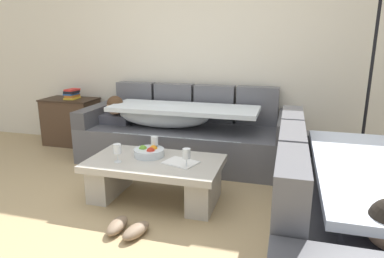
{
  "coord_description": "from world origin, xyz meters",
  "views": [
    {
      "loc": [
        1.17,
        -2.17,
        1.44
      ],
      "look_at": [
        0.26,
        1.07,
        0.55
      ],
      "focal_mm": 32.22,
      "sensor_mm": 36.0,
      "label": 1
    }
  ],
  "objects": [
    {
      "name": "ground_plane",
      "position": [
        0.0,
        0.0,
        0.0
      ],
      "size": [
        14.0,
        14.0,
        0.0
      ],
      "primitive_type": "plane",
      "color": "tan"
    },
    {
      "name": "back_wall",
      "position": [
        0.0,
        2.15,
        1.35
      ],
      "size": [
        9.0,
        0.1,
        2.7
      ],
      "primitive_type": "cube",
      "color": "beige",
      "rests_on": "ground_plane"
    },
    {
      "name": "couch_along_wall",
      "position": [
        -0.02,
        1.63,
        0.33
      ],
      "size": [
        2.48,
        0.92,
        0.88
      ],
      "color": "#59595E",
      "rests_on": "ground_plane"
    },
    {
      "name": "couch_near_window",
      "position": [
        1.57,
        0.02,
        0.34
      ],
      "size": [
        0.92,
        2.05,
        0.88
      ],
      "rotation": [
        0.0,
        0.0,
        1.57
      ],
      "color": "#59595E",
      "rests_on": "ground_plane"
    },
    {
      "name": "coffee_table",
      "position": [
        0.06,
        0.55,
        0.24
      ],
      "size": [
        1.2,
        0.68,
        0.38
      ],
      "color": "#B4AEA1",
      "rests_on": "ground_plane"
    },
    {
      "name": "fruit_bowl",
      "position": [
        -0.03,
        0.63,
        0.42
      ],
      "size": [
        0.28,
        0.28,
        0.1
      ],
      "color": "silver",
      "rests_on": "coffee_table"
    },
    {
      "name": "wine_glass_near_left",
      "position": [
        -0.24,
        0.41,
        0.5
      ],
      "size": [
        0.07,
        0.07,
        0.17
      ],
      "color": "silver",
      "rests_on": "coffee_table"
    },
    {
      "name": "wine_glass_near_right",
      "position": [
        0.38,
        0.45,
        0.5
      ],
      "size": [
        0.07,
        0.07,
        0.17
      ],
      "color": "silver",
      "rests_on": "coffee_table"
    },
    {
      "name": "wine_glass_far_back",
      "position": [
        -0.01,
        0.73,
        0.5
      ],
      "size": [
        0.07,
        0.07,
        0.17
      ],
      "color": "silver",
      "rests_on": "coffee_table"
    },
    {
      "name": "open_magazine",
      "position": [
        0.3,
        0.54,
        0.39
      ],
      "size": [
        0.33,
        0.29,
        0.01
      ],
      "primitive_type": "cube",
      "rotation": [
        0.0,
        0.0,
        -0.31
      ],
      "color": "white",
      "rests_on": "coffee_table"
    },
    {
      "name": "side_cabinet",
      "position": [
        -1.71,
        1.85,
        0.32
      ],
      "size": [
        0.72,
        0.44,
        0.64
      ],
      "color": "#483322",
      "rests_on": "ground_plane"
    },
    {
      "name": "book_stack_on_cabinet",
      "position": [
        -1.66,
        1.85,
        0.71
      ],
      "size": [
        0.16,
        0.22,
        0.14
      ],
      "color": "gold",
      "rests_on": "side_cabinet"
    },
    {
      "name": "floor_lamp",
      "position": [
        1.9,
        1.64,
        1.12
      ],
      "size": [
        0.33,
        0.31,
        1.95
      ],
      "color": "black",
      "rests_on": "ground_plane"
    },
    {
      "name": "pair_of_shoes",
      "position": [
        0.06,
        -0.06,
        0.04
      ],
      "size": [
        0.33,
        0.31,
        0.09
      ],
      "color": "#8C7259",
      "rests_on": "ground_plane"
    }
  ]
}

